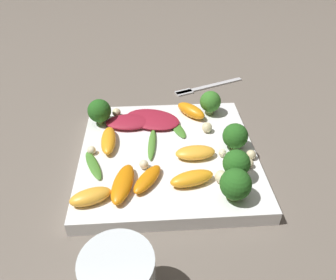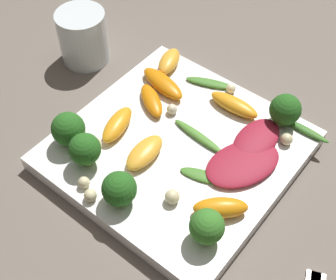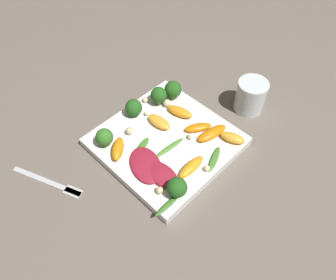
{
  "view_description": "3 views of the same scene",
  "coord_description": "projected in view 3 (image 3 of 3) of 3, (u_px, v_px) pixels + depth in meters",
  "views": [
    {
      "loc": [
        0.41,
        -0.03,
        0.36
      ],
      "look_at": [
        -0.01,
        0.0,
        0.04
      ],
      "focal_mm": 35.0,
      "sensor_mm": 36.0,
      "label": 1
    },
    {
      "loc": [
        -0.23,
        0.3,
        0.49
      ],
      "look_at": [
        0.01,
        0.01,
        0.04
      ],
      "focal_mm": 50.0,
      "sensor_mm": 36.0,
      "label": 2
    },
    {
      "loc": [
        -0.33,
        -0.33,
        0.61
      ],
      "look_at": [
        -0.01,
        -0.02,
        0.05
      ],
      "focal_mm": 35.0,
      "sensor_mm": 36.0,
      "label": 3
    }
  ],
  "objects": [
    {
      "name": "broccoli_floret_4",
      "position": [
        133.0,
        108.0,
        0.77
      ],
      "size": [
        0.04,
        0.04,
        0.04
      ],
      "color": "#84AD5B",
      "rests_on": "plate"
    },
    {
      "name": "broccoli_floret_3",
      "position": [
        104.0,
        137.0,
        0.72
      ],
      "size": [
        0.04,
        0.04,
        0.04
      ],
      "color": "#7A9E51",
      "rests_on": "plate"
    },
    {
      "name": "plate",
      "position": [
        166.0,
        142.0,
        0.76
      ],
      "size": [
        0.28,
        0.28,
        0.02
      ],
      "color": "white",
      "rests_on": "ground_plane"
    },
    {
      "name": "drinking_glass",
      "position": [
        251.0,
        96.0,
        0.81
      ],
      "size": [
        0.07,
        0.07,
        0.08
      ],
      "color": "white",
      "rests_on": "ground_plane"
    },
    {
      "name": "broccoli_floret_0",
      "position": [
        159.0,
        95.0,
        0.8
      ],
      "size": [
        0.04,
        0.04,
        0.05
      ],
      "color": "#7A9E51",
      "rests_on": "plate"
    },
    {
      "name": "orange_segment_5",
      "position": [
        180.0,
        112.0,
        0.79
      ],
      "size": [
        0.04,
        0.07,
        0.02
      ],
      "color": "orange",
      "rests_on": "plate"
    },
    {
      "name": "orange_segment_2",
      "position": [
        159.0,
        122.0,
        0.77
      ],
      "size": [
        0.03,
        0.06,
        0.02
      ],
      "color": "#FCAD33",
      "rests_on": "plate"
    },
    {
      "name": "macadamia_nut_7",
      "position": [
        137.0,
        102.0,
        0.81
      ],
      "size": [
        0.02,
        0.02,
        0.02
      ],
      "color": "beige",
      "rests_on": "plate"
    },
    {
      "name": "radicchio_leaf_0",
      "position": [
        162.0,
        174.0,
        0.68
      ],
      "size": [
        0.05,
        0.08,
        0.01
      ],
      "color": "maroon",
      "rests_on": "plate"
    },
    {
      "name": "arugula_sprig_2",
      "position": [
        141.0,
        147.0,
        0.73
      ],
      "size": [
        0.06,
        0.04,
        0.0
      ],
      "color": "#47842D",
      "rests_on": "plate"
    },
    {
      "name": "macadamia_nut_4",
      "position": [
        190.0,
        136.0,
        0.74
      ],
      "size": [
        0.01,
        0.01,
        0.01
      ],
      "color": "beige",
      "rests_on": "plate"
    },
    {
      "name": "ground_plane",
      "position": [
        166.0,
        145.0,
        0.76
      ],
      "size": [
        2.4,
        2.4,
        0.0
      ],
      "primitive_type": "plane",
      "color": "#6B6056"
    },
    {
      "name": "macadamia_nut_5",
      "position": [
        160.0,
        190.0,
        0.65
      ],
      "size": [
        0.02,
        0.02,
        0.02
      ],
      "color": "beige",
      "rests_on": "plate"
    },
    {
      "name": "orange_segment_1",
      "position": [
        191.0,
        167.0,
        0.69
      ],
      "size": [
        0.07,
        0.03,
        0.02
      ],
      "color": "orange",
      "rests_on": "plate"
    },
    {
      "name": "macadamia_nut_0",
      "position": [
        167.0,
        103.0,
        0.8
      ],
      "size": [
        0.02,
        0.02,
        0.02
      ],
      "color": "beige",
      "rests_on": "plate"
    },
    {
      "name": "macadamia_nut_2",
      "position": [
        206.0,
        170.0,
        0.69
      ],
      "size": [
        0.01,
        0.01,
        0.01
      ],
      "color": "beige",
      "rests_on": "plate"
    },
    {
      "name": "orange_segment_4",
      "position": [
        233.0,
        138.0,
        0.74
      ],
      "size": [
        0.04,
        0.06,
        0.02
      ],
      "color": "#FCAD33",
      "rests_on": "plate"
    },
    {
      "name": "orange_segment_0",
      "position": [
        198.0,
        127.0,
        0.76
      ],
      "size": [
        0.07,
        0.05,
        0.01
      ],
      "color": "orange",
      "rests_on": "plate"
    },
    {
      "name": "macadamia_nut_6",
      "position": [
        145.0,
        100.0,
        0.81
      ],
      "size": [
        0.01,
        0.01,
        0.01
      ],
      "color": "beige",
      "rests_on": "plate"
    },
    {
      "name": "arugula_sprig_0",
      "position": [
        168.0,
        205.0,
        0.64
      ],
      "size": [
        0.07,
        0.01,
        0.01
      ],
      "color": "#3D7528",
      "rests_on": "plate"
    },
    {
      "name": "broccoli_floret_2",
      "position": [
        177.0,
        187.0,
        0.64
      ],
      "size": [
        0.04,
        0.04,
        0.05
      ],
      "color": "#84AD5B",
      "rests_on": "plate"
    },
    {
      "name": "arugula_sprig_1",
      "position": [
        214.0,
        159.0,
        0.71
      ],
      "size": [
        0.07,
        0.04,
        0.01
      ],
      "color": "#47842D",
      "rests_on": "plate"
    },
    {
      "name": "radicchio_leaf_1",
      "position": [
        146.0,
        165.0,
        0.7
      ],
      "size": [
        0.1,
        0.12,
        0.01
      ],
      "color": "maroon",
      "rests_on": "plate"
    },
    {
      "name": "broccoli_floret_1",
      "position": [
        173.0,
        90.0,
        0.81
      ],
      "size": [
        0.04,
        0.04,
        0.05
      ],
      "color": "#84AD5B",
      "rests_on": "plate"
    },
    {
      "name": "macadamia_nut_1",
      "position": [
        147.0,
        113.0,
        0.79
      ],
      "size": [
        0.01,
        0.01,
        0.01
      ],
      "color": "beige",
      "rests_on": "plate"
    },
    {
      "name": "macadamia_nut_3",
      "position": [
        129.0,
        131.0,
        0.75
      ],
      "size": [
        0.02,
        0.02,
        0.02
      ],
      "color": "beige",
      "rests_on": "plate"
    },
    {
      "name": "orange_segment_6",
      "position": [
        118.0,
        149.0,
        0.72
      ],
      "size": [
        0.06,
        0.06,
        0.02
      ],
      "color": "orange",
      "rests_on": "plate"
    },
    {
      "name": "orange_segment_3",
      "position": [
        212.0,
        133.0,
        0.75
      ],
      "size": [
        0.08,
        0.04,
        0.02
      ],
      "color": "orange",
      "rests_on": "plate"
    },
    {
      "name": "fork",
      "position": [
        54.0,
        184.0,
        0.7
      ],
      "size": [
        0.08,
        0.16,
        0.01
      ],
      "color": "silver",
      "rests_on": "ground_plane"
    },
    {
      "name": "arugula_sprig_3",
      "position": [
        169.0,
        148.0,
        0.73
      ],
      "size": [
        0.08,
        0.02,
        0.01
      ],
      "color": "#518E33",
      "rests_on": "plate"
    }
  ]
}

